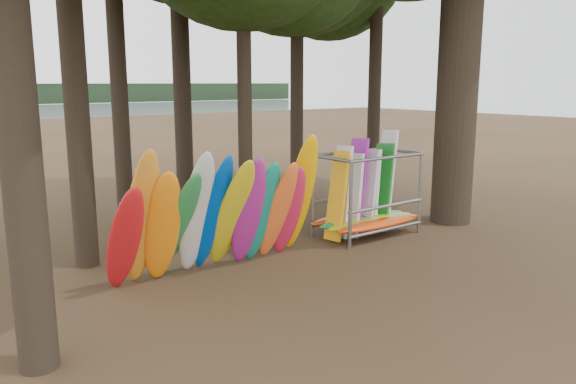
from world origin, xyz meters
TOP-DOWN VIEW (x-y plane):
  - ground at (0.00, 0.00)m, footprint 120.00×120.00m
  - kayak_row at (-3.04, 0.61)m, footprint 5.31×2.05m
  - storage_rack at (1.80, 0.96)m, footprint 3.18×1.59m

SIDE VIEW (x-z plane):
  - ground at x=0.00m, z-range 0.00..0.00m
  - storage_rack at x=1.80m, z-range -0.38..2.50m
  - kayak_row at x=-3.04m, z-range -0.27..2.90m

